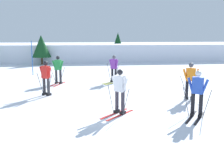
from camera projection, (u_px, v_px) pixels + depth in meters
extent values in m
plane|color=silver|center=(93.00, 106.00, 10.43)|extent=(120.00, 120.00, 0.00)
cube|color=silver|center=(88.00, 51.00, 30.16)|extent=(80.00, 9.21, 1.89)
cube|color=silver|center=(193.00, 100.00, 11.31)|extent=(0.31, 1.60, 0.02)
cube|color=silver|center=(187.00, 100.00, 11.32)|extent=(0.31, 1.60, 0.02)
cube|color=black|center=(192.00, 98.00, 11.45)|extent=(0.15, 0.27, 0.10)
cube|color=black|center=(186.00, 98.00, 11.46)|extent=(0.15, 0.27, 0.10)
cylinder|color=black|center=(193.00, 88.00, 11.38)|extent=(0.14, 0.14, 0.85)
cylinder|color=black|center=(187.00, 88.00, 11.39)|extent=(0.14, 0.14, 0.85)
cube|color=orange|center=(191.00, 74.00, 11.28)|extent=(0.41, 0.29, 0.60)
cylinder|color=orange|center=(196.00, 75.00, 11.25)|extent=(0.27, 0.12, 0.55)
cylinder|color=orange|center=(185.00, 75.00, 11.27)|extent=(0.27, 0.12, 0.55)
sphere|color=#4C4C56|center=(191.00, 65.00, 11.21)|extent=(0.22, 0.22, 0.22)
cylinder|color=#38383D|center=(197.00, 88.00, 11.27)|extent=(0.44, 0.08, 1.12)
cylinder|color=#38383D|center=(184.00, 88.00, 11.29)|extent=(0.44, 0.08, 1.12)
cube|color=red|center=(60.00, 84.00, 14.86)|extent=(0.65, 1.53, 0.02)
cube|color=red|center=(55.00, 84.00, 14.93)|extent=(0.65, 1.53, 0.02)
cube|color=black|center=(61.00, 83.00, 15.00)|extent=(0.20, 0.29, 0.10)
cube|color=black|center=(57.00, 83.00, 15.07)|extent=(0.20, 0.29, 0.10)
cylinder|color=#2D2D33|center=(60.00, 75.00, 14.92)|extent=(0.14, 0.14, 0.85)
cylinder|color=#2D2D33|center=(56.00, 75.00, 14.99)|extent=(0.14, 0.14, 0.85)
cube|color=#23843D|center=(58.00, 65.00, 14.86)|extent=(0.44, 0.36, 0.60)
cylinder|color=#23843D|center=(62.00, 65.00, 14.78)|extent=(0.27, 0.17, 0.55)
cylinder|color=#23843D|center=(54.00, 65.00, 14.90)|extent=(0.27, 0.17, 0.55)
sphere|color=black|center=(58.00, 58.00, 14.79)|extent=(0.22, 0.22, 0.22)
cylinder|color=#38383D|center=(62.00, 76.00, 14.79)|extent=(0.40, 0.17, 1.07)
cylinder|color=#38383D|center=(53.00, 75.00, 14.93)|extent=(0.40, 0.17, 1.07)
cube|color=red|center=(120.00, 115.00, 9.18)|extent=(1.19, 1.20, 0.02)
cube|color=red|center=(114.00, 114.00, 9.35)|extent=(1.19, 1.20, 0.02)
cube|color=black|center=(123.00, 113.00, 9.28)|extent=(0.27, 0.27, 0.10)
cube|color=black|center=(117.00, 111.00, 9.46)|extent=(0.27, 0.27, 0.10)
cylinder|color=#38333D|center=(123.00, 100.00, 9.21)|extent=(0.14, 0.14, 0.85)
cylinder|color=#38333D|center=(117.00, 99.00, 9.38)|extent=(0.14, 0.14, 0.85)
cube|color=white|center=(120.00, 83.00, 9.19)|extent=(0.44, 0.44, 0.60)
cylinder|color=white|center=(125.00, 85.00, 9.02)|extent=(0.24, 0.24, 0.55)
cylinder|color=white|center=(114.00, 83.00, 9.33)|extent=(0.24, 0.24, 0.55)
sphere|color=black|center=(120.00, 72.00, 9.12)|extent=(0.22, 0.22, 0.22)
cylinder|color=#38383D|center=(126.00, 102.00, 9.00)|extent=(0.23, 0.23, 1.06)
cylinder|color=#38383D|center=(111.00, 99.00, 9.44)|extent=(0.23, 0.23, 1.06)
cube|color=silver|center=(47.00, 96.00, 11.96)|extent=(1.00, 1.36, 0.02)
cube|color=silver|center=(42.00, 96.00, 12.09)|extent=(1.00, 1.36, 0.02)
cube|color=black|center=(49.00, 94.00, 12.08)|extent=(0.25, 0.28, 0.10)
cube|color=black|center=(45.00, 94.00, 12.21)|extent=(0.25, 0.28, 0.10)
cylinder|color=#2D2D33|center=(48.00, 85.00, 12.00)|extent=(0.14, 0.14, 0.85)
cylinder|color=#2D2D33|center=(44.00, 84.00, 12.14)|extent=(0.14, 0.14, 0.85)
cube|color=red|center=(46.00, 72.00, 11.97)|extent=(0.45, 0.42, 0.60)
cylinder|color=red|center=(49.00, 73.00, 11.83)|extent=(0.26, 0.22, 0.55)
cylinder|color=red|center=(42.00, 72.00, 12.07)|extent=(0.26, 0.22, 0.55)
sphere|color=black|center=(45.00, 63.00, 11.90)|extent=(0.22, 0.22, 0.22)
cylinder|color=#38383D|center=(49.00, 86.00, 11.84)|extent=(0.36, 0.26, 1.11)
cylinder|color=#38383D|center=(40.00, 84.00, 12.12)|extent=(0.36, 0.26, 1.11)
cube|color=gold|center=(114.00, 83.00, 15.30)|extent=(1.26, 1.12, 0.02)
cube|color=gold|center=(111.00, 82.00, 15.49)|extent=(1.26, 1.12, 0.02)
cube|color=black|center=(116.00, 82.00, 15.40)|extent=(0.27, 0.26, 0.10)
cube|color=black|center=(112.00, 81.00, 15.59)|extent=(0.27, 0.26, 0.10)
cylinder|color=black|center=(116.00, 74.00, 15.33)|extent=(0.14, 0.14, 0.85)
cylinder|color=black|center=(112.00, 74.00, 15.51)|extent=(0.14, 0.14, 0.85)
cube|color=purple|center=(114.00, 64.00, 15.32)|extent=(0.43, 0.44, 0.60)
cylinder|color=purple|center=(117.00, 64.00, 15.14)|extent=(0.24, 0.25, 0.55)
cylinder|color=purple|center=(111.00, 64.00, 15.48)|extent=(0.24, 0.25, 0.55)
sphere|color=#4C4C56|center=(114.00, 57.00, 15.25)|extent=(0.22, 0.22, 0.22)
cylinder|color=#38383D|center=(117.00, 74.00, 15.12)|extent=(0.25, 0.28, 1.19)
cylinder|color=#38383D|center=(109.00, 73.00, 15.56)|extent=(0.25, 0.28, 1.19)
cube|color=black|center=(199.00, 118.00, 8.85)|extent=(1.00, 1.36, 0.02)
cube|color=black|center=(191.00, 117.00, 8.99)|extent=(1.00, 1.36, 0.02)
cube|color=black|center=(200.00, 115.00, 8.97)|extent=(0.25, 0.28, 0.10)
cube|color=black|center=(192.00, 114.00, 9.11)|extent=(0.25, 0.28, 0.10)
cylinder|color=black|center=(201.00, 103.00, 8.90)|extent=(0.14, 0.14, 0.85)
cylinder|color=black|center=(193.00, 102.00, 9.03)|extent=(0.14, 0.14, 0.85)
cube|color=#284CB7|center=(198.00, 85.00, 8.86)|extent=(0.45, 0.42, 0.60)
cylinder|color=#284CB7|center=(205.00, 86.00, 8.73)|extent=(0.26, 0.22, 0.55)
cylinder|color=#284CB7|center=(191.00, 85.00, 8.97)|extent=(0.26, 0.22, 0.55)
sphere|color=silver|center=(198.00, 74.00, 8.79)|extent=(0.22, 0.22, 0.22)
cylinder|color=#38383D|center=(207.00, 104.00, 8.70)|extent=(0.24, 0.18, 1.09)
cylinder|color=#38383D|center=(186.00, 102.00, 9.05)|extent=(0.24, 0.18, 1.09)
cylinder|color=#1E56AD|center=(32.00, 58.00, 18.16)|extent=(0.05, 0.05, 2.53)
cylinder|color=#513823|center=(42.00, 61.00, 24.81)|extent=(0.19, 0.19, 0.73)
cone|color=#14421E|center=(41.00, 46.00, 24.57)|extent=(1.84, 1.84, 2.20)
cylinder|color=#513823|center=(118.00, 56.00, 30.22)|extent=(0.24, 0.24, 0.85)
cone|color=#0F3819|center=(118.00, 42.00, 29.96)|extent=(1.53, 1.53, 2.37)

